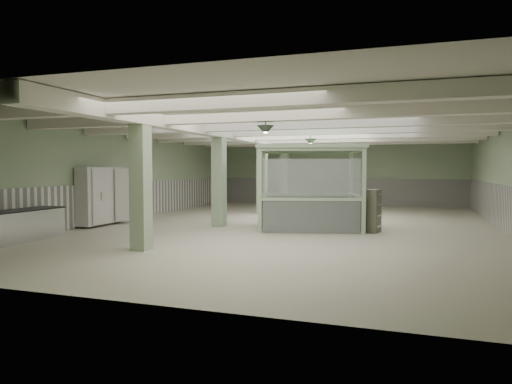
% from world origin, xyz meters
% --- Properties ---
extents(floor, '(20.00, 20.00, 0.00)m').
position_xyz_m(floor, '(0.00, 0.00, 0.00)').
color(floor, beige).
rests_on(floor, ground).
extents(ceiling, '(14.00, 20.00, 0.02)m').
position_xyz_m(ceiling, '(0.00, 0.00, 3.60)').
color(ceiling, beige).
rests_on(ceiling, wall_back).
extents(wall_back, '(14.00, 0.02, 3.60)m').
position_xyz_m(wall_back, '(0.00, 10.00, 1.80)').
color(wall_back, '#9CB18E').
rests_on(wall_back, floor).
extents(wall_front, '(14.00, 0.02, 3.60)m').
position_xyz_m(wall_front, '(0.00, -10.00, 1.80)').
color(wall_front, '#9CB18E').
rests_on(wall_front, floor).
extents(wall_left, '(0.02, 20.00, 3.60)m').
position_xyz_m(wall_left, '(-7.00, 0.00, 1.80)').
color(wall_left, '#9CB18E').
rests_on(wall_left, floor).
extents(wainscot_left, '(0.05, 19.90, 1.50)m').
position_xyz_m(wainscot_left, '(-6.97, 0.00, 0.75)').
color(wainscot_left, white).
rests_on(wainscot_left, floor).
extents(wainscot_right, '(0.05, 19.90, 1.50)m').
position_xyz_m(wainscot_right, '(6.97, 0.00, 0.75)').
color(wainscot_right, white).
rests_on(wainscot_right, floor).
extents(wainscot_back, '(13.90, 0.05, 1.50)m').
position_xyz_m(wainscot_back, '(0.00, 9.97, 0.75)').
color(wainscot_back, white).
rests_on(wainscot_back, floor).
extents(girder, '(0.45, 19.90, 0.40)m').
position_xyz_m(girder, '(-2.50, 0.00, 3.38)').
color(girder, white).
rests_on(girder, ceiling).
extents(beam_a, '(13.90, 0.35, 0.32)m').
position_xyz_m(beam_a, '(0.00, -7.50, 3.42)').
color(beam_a, white).
rests_on(beam_a, ceiling).
extents(beam_b, '(13.90, 0.35, 0.32)m').
position_xyz_m(beam_b, '(0.00, -5.00, 3.42)').
color(beam_b, white).
rests_on(beam_b, ceiling).
extents(beam_c, '(13.90, 0.35, 0.32)m').
position_xyz_m(beam_c, '(0.00, -2.50, 3.42)').
color(beam_c, white).
rests_on(beam_c, ceiling).
extents(beam_d, '(13.90, 0.35, 0.32)m').
position_xyz_m(beam_d, '(0.00, 0.00, 3.42)').
color(beam_d, white).
rests_on(beam_d, ceiling).
extents(beam_e, '(13.90, 0.35, 0.32)m').
position_xyz_m(beam_e, '(0.00, 2.50, 3.42)').
color(beam_e, white).
rests_on(beam_e, ceiling).
extents(beam_f, '(13.90, 0.35, 0.32)m').
position_xyz_m(beam_f, '(0.00, 5.00, 3.42)').
color(beam_f, white).
rests_on(beam_f, ceiling).
extents(beam_g, '(13.90, 0.35, 0.32)m').
position_xyz_m(beam_g, '(0.00, 7.50, 3.42)').
color(beam_g, white).
rests_on(beam_g, ceiling).
extents(column_a, '(0.42, 0.42, 3.60)m').
position_xyz_m(column_a, '(-2.50, -6.00, 1.80)').
color(column_a, '#9DB692').
rests_on(column_a, floor).
extents(column_b, '(0.42, 0.42, 3.60)m').
position_xyz_m(column_b, '(-2.50, -1.00, 1.80)').
color(column_b, '#9DB692').
rests_on(column_b, floor).
extents(column_c, '(0.42, 0.42, 3.60)m').
position_xyz_m(column_c, '(-2.50, 4.00, 1.80)').
color(column_c, '#9DB692').
rests_on(column_c, floor).
extents(column_d, '(0.42, 0.42, 3.60)m').
position_xyz_m(column_d, '(-2.50, 8.00, 1.80)').
color(column_d, '#9DB692').
rests_on(column_d, floor).
extents(pendant_front, '(0.44, 0.44, 0.22)m').
position_xyz_m(pendant_front, '(0.50, -5.00, 3.05)').
color(pendant_front, '#2E3D30').
rests_on(pendant_front, ceiling).
extents(pendant_mid, '(0.44, 0.44, 0.22)m').
position_xyz_m(pendant_mid, '(0.50, 0.50, 3.05)').
color(pendant_mid, '#2E3D30').
rests_on(pendant_mid, ceiling).
extents(pendant_back, '(0.44, 0.44, 0.22)m').
position_xyz_m(pendant_back, '(0.50, 5.50, 3.05)').
color(pendant_back, '#2E3D30').
rests_on(pendant_back, ceiling).
extents(walkin_cooler, '(0.96, 2.23, 2.04)m').
position_xyz_m(walkin_cooler, '(-6.62, -2.11, 1.02)').
color(walkin_cooler, silver).
rests_on(walkin_cooler, floor).
extents(guard_booth, '(4.19, 3.80, 2.86)m').
position_xyz_m(guard_booth, '(0.65, -0.44, 1.90)').
color(guard_booth, '#A8C69E').
rests_on(guard_booth, floor).
extents(filing_cabinet, '(0.57, 0.72, 1.40)m').
position_xyz_m(filing_cabinet, '(2.82, -0.79, 0.70)').
color(filing_cabinet, '#555648').
rests_on(filing_cabinet, floor).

